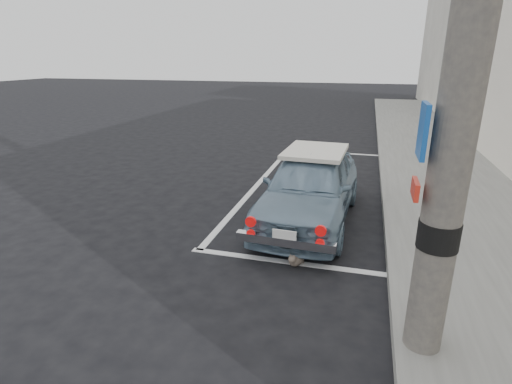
# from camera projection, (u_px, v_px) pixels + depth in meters

# --- Properties ---
(ground) EXTENTS (80.00, 80.00, 0.00)m
(ground) POSITION_uv_depth(u_px,v_px,m) (265.00, 243.00, 6.23)
(ground) COLOR black
(ground) RESTS_ON ground
(sidewalk) EXTENTS (2.80, 40.00, 0.15)m
(sidewalk) POSITION_uv_depth(u_px,v_px,m) (463.00, 213.00, 7.24)
(sidewalk) COLOR slate
(sidewalk) RESTS_ON ground
(building_far) EXTENTS (3.50, 10.00, 8.00)m
(building_far) POSITION_uv_depth(u_px,v_px,m) (469.00, 32.00, 21.60)
(building_far) COLOR #AEA99E
(building_far) RESTS_ON ground
(pline_rear) EXTENTS (3.00, 0.12, 0.01)m
(pline_rear) POSITION_uv_depth(u_px,v_px,m) (291.00, 262.00, 5.65)
(pline_rear) COLOR silver
(pline_rear) RESTS_ON ground
(pline_front) EXTENTS (3.00, 0.12, 0.01)m
(pline_front) POSITION_uv_depth(u_px,v_px,m) (334.00, 153.00, 12.04)
(pline_front) COLOR silver
(pline_front) RESTS_ON ground
(pline_side) EXTENTS (0.12, 7.00, 0.01)m
(pline_side) POSITION_uv_depth(u_px,v_px,m) (259.00, 183.00, 9.20)
(pline_side) COLOR silver
(pline_side) RESTS_ON ground
(retro_coupe) EXTENTS (1.64, 3.71, 1.24)m
(retro_coupe) POSITION_uv_depth(u_px,v_px,m) (310.00, 186.00, 6.94)
(retro_coupe) COLOR #718EA4
(retro_coupe) RESTS_ON ground
(cat) EXTENTS (0.25, 0.40, 0.22)m
(cat) POSITION_uv_depth(u_px,v_px,m) (296.00, 259.00, 5.55)
(cat) COLOR #6B6152
(cat) RESTS_ON ground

